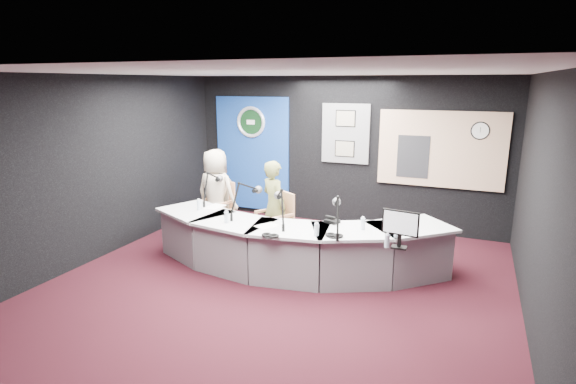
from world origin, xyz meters
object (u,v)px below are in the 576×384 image
at_px(armchair_right, 274,225).
at_px(person_woman, 274,207).
at_px(person_man, 216,193).
at_px(armchair_left, 217,212).
at_px(broadcast_desk, 291,245).

bearing_deg(armchair_right, person_woman, 0.00).
bearing_deg(person_man, armchair_left, -177.66).
xyz_separation_m(broadcast_desk, person_man, (-1.80, 0.90, 0.40)).
height_order(armchair_left, person_woman, person_woman).
bearing_deg(person_woman, person_man, 19.94).
distance_m(armchair_left, person_man, 0.34).
relative_size(armchair_right, person_woman, 0.59).
relative_size(armchair_left, armchair_right, 1.00).
height_order(broadcast_desk, armchair_left, armchair_left).
distance_m(person_man, person_woman, 1.30).
relative_size(armchair_left, person_woman, 0.58).
xyz_separation_m(broadcast_desk, armchair_left, (-1.80, 0.90, 0.06)).
xyz_separation_m(armchair_right, person_man, (-1.26, 0.30, 0.34)).
bearing_deg(armchair_right, broadcast_desk, -15.60).
bearing_deg(person_man, broadcast_desk, 155.74).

